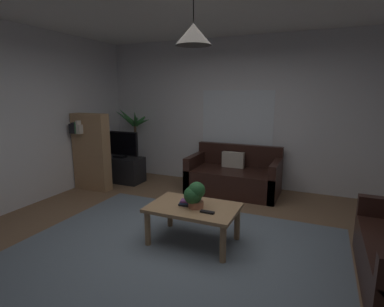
# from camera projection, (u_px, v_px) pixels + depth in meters

# --- Properties ---
(floor) EXTENTS (5.59, 5.26, 0.02)m
(floor) POSITION_uv_depth(u_px,v_px,m) (182.00, 246.00, 3.53)
(floor) COLOR brown
(floor) RESTS_ON ground
(rug) EXTENTS (3.64, 2.89, 0.01)m
(rug) POSITION_uv_depth(u_px,v_px,m) (174.00, 253.00, 3.35)
(rug) COLOR slate
(rug) RESTS_ON ground
(wall_back) EXTENTS (5.71, 0.06, 2.77)m
(wall_back) POSITION_uv_depth(u_px,v_px,m) (242.00, 113.00, 5.64)
(wall_back) COLOR silver
(wall_back) RESTS_ON ground
(wall_left) EXTENTS (0.06, 5.26, 2.77)m
(wall_left) POSITION_uv_depth(u_px,v_px,m) (6.00, 119.00, 4.36)
(wall_left) COLOR silver
(wall_left) RESTS_ON ground
(window_pane) EXTENTS (1.37, 0.01, 1.15)m
(window_pane) POSITION_uv_depth(u_px,v_px,m) (237.00, 121.00, 5.68)
(window_pane) COLOR white
(couch_under_window) EXTENTS (1.59, 0.86, 0.82)m
(couch_under_window) POSITION_uv_depth(u_px,v_px,m) (234.00, 177.00, 5.39)
(couch_under_window) COLOR black
(couch_under_window) RESTS_ON ground
(coffee_table) EXTENTS (1.04, 0.68, 0.46)m
(coffee_table) POSITION_uv_depth(u_px,v_px,m) (193.00, 212.00, 3.54)
(coffee_table) COLOR #A87F56
(coffee_table) RESTS_ON ground
(book_on_table_0) EXTENTS (0.15, 0.11, 0.02)m
(book_on_table_0) POSITION_uv_depth(u_px,v_px,m) (186.00, 204.00, 3.55)
(book_on_table_0) COLOR black
(book_on_table_0) RESTS_ON coffee_table
(book_on_table_1) EXTENTS (0.16, 0.13, 0.03)m
(book_on_table_1) POSITION_uv_depth(u_px,v_px,m) (186.00, 202.00, 3.54)
(book_on_table_1) COLOR #2D4C8C
(book_on_table_1) RESTS_ON coffee_table
(book_on_table_2) EXTENTS (0.16, 0.14, 0.02)m
(book_on_table_2) POSITION_uv_depth(u_px,v_px,m) (187.00, 201.00, 3.53)
(book_on_table_2) COLOR #72387F
(book_on_table_2) RESTS_ON coffee_table
(remote_on_table_0) EXTENTS (0.16, 0.05, 0.02)m
(remote_on_table_0) POSITION_uv_depth(u_px,v_px,m) (207.00, 212.00, 3.32)
(remote_on_table_0) COLOR black
(remote_on_table_0) RESTS_ON coffee_table
(potted_plant_on_table) EXTENTS (0.24, 0.23, 0.31)m
(potted_plant_on_table) POSITION_uv_depth(u_px,v_px,m) (195.00, 194.00, 3.45)
(potted_plant_on_table) COLOR #B77051
(potted_plant_on_table) RESTS_ON coffee_table
(tv_stand) EXTENTS (0.90, 0.44, 0.50)m
(tv_stand) POSITION_uv_depth(u_px,v_px,m) (121.00, 169.00, 6.05)
(tv_stand) COLOR black
(tv_stand) RESTS_ON ground
(tv) EXTENTS (0.84, 0.16, 0.52)m
(tv) POSITION_uv_depth(u_px,v_px,m) (119.00, 144.00, 5.93)
(tv) COLOR black
(tv) RESTS_ON tv_stand
(potted_palm_corner) EXTENTS (0.90, 0.83, 1.46)m
(potted_palm_corner) POSITION_uv_depth(u_px,v_px,m) (135.00, 145.00, 6.45)
(potted_palm_corner) COLOR #4C4C51
(potted_palm_corner) RESTS_ON ground
(bookshelf_corner) EXTENTS (0.70, 0.31, 1.40)m
(bookshelf_corner) POSITION_uv_depth(u_px,v_px,m) (91.00, 151.00, 5.48)
(bookshelf_corner) COLOR #A87F56
(bookshelf_corner) RESTS_ON ground
(pendant_lamp) EXTENTS (0.39, 0.39, 0.51)m
(pendant_lamp) POSITION_uv_depth(u_px,v_px,m) (193.00, 34.00, 3.15)
(pendant_lamp) COLOR black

